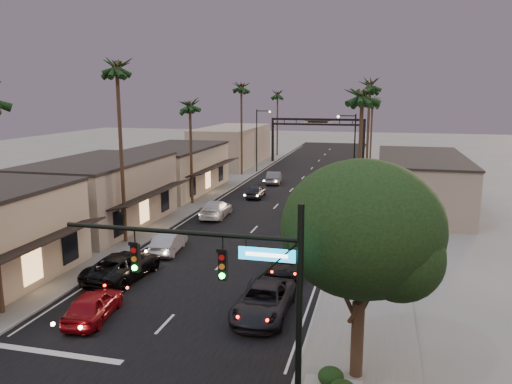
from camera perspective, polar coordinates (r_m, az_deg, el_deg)
The scene contains 30 objects.
ground at distance 53.28m, azimuth 2.95°, elevation -0.96°, with size 200.00×200.00×0.00m, color slate.
road at distance 58.09m, azimuth 3.89°, elevation 0.05°, with size 14.00×120.00×0.02m, color black.
sidewalk_left at distance 66.99m, azimuth -3.07°, elevation 1.60°, with size 5.00×92.00×0.12m, color slate.
sidewalk_right at distance 64.11m, azimuth 13.40°, elevation 0.88°, with size 5.00×92.00×0.12m, color slate.
storefront_mid at distance 44.44m, azimuth -17.36°, elevation -0.29°, with size 8.00×14.00×5.50m, color gray.
storefront_far at distance 58.51m, azimuth -9.25°, elevation 2.49°, with size 8.00×16.00×5.00m, color #B9AF8D.
storefront_dist at distance 79.93m, azimuth -2.76°, elevation 5.29°, with size 8.00×20.00×6.00m, color gray.
building_right at distance 52.03m, azimuth 18.29°, elevation 1.00°, with size 8.00×18.00×5.00m, color gray.
traffic_signal at distance 16.86m, azimuth -1.51°, elevation -10.08°, with size 8.51×0.22×7.80m.
corner_tree at distance 19.31m, azimuth 12.22°, elevation -4.75°, with size 6.20×6.20×8.80m.
arch at distance 81.93m, azimuth 7.05°, elevation 7.14°, with size 15.20×0.40×7.27m.
streetlight_right at distance 56.52m, azimuth 10.91°, elevation 5.03°, with size 2.13×0.30×9.00m.
streetlight_left at distance 71.40m, azimuth 0.30°, elevation 6.47°, with size 2.13×0.30×9.00m.
palm_lb at distance 38.02m, azimuth -15.66°, elevation 14.09°, with size 3.20×3.20×15.20m.
palm_lc at distance 50.65m, azimuth -7.58°, elevation 10.27°, with size 3.20×3.20×12.20m.
palm_ld at distance 68.69m, azimuth -1.69°, elevation 12.20°, with size 3.20×3.20×14.20m.
palm_ra at distance 35.16m, azimuth 12.09°, elevation 11.35°, with size 3.20×3.20×13.20m.
palm_rb at distance 55.17m, azimuth 12.91°, elevation 12.18°, with size 3.20×3.20×14.20m.
palm_rc at distance 75.15m, azimuth 13.20°, elevation 10.34°, with size 3.20×3.20×12.20m.
palm_far at distance 90.98m, azimuth 2.48°, elevation 11.33°, with size 3.20×3.20×13.20m.
oncoming_red at distance 27.00m, azimuth -18.10°, elevation -12.16°, with size 1.76×4.39×1.49m, color maroon.
oncoming_pickup at distance 32.03m, azimuth -14.94°, elevation -8.12°, with size 2.70×5.86×1.63m, color black.
oncoming_silver at distance 36.46m, azimuth -9.95°, elevation -5.66°, with size 1.55×4.45×1.47m, color gray.
oncoming_white at distance 46.10m, azimuth -4.58°, elevation -1.93°, with size 2.13×5.25×1.52m, color #B5B5B5.
oncoming_dgrey at distance 54.48m, azimuth -0.02°, elevation 0.10°, with size 1.70×4.23×1.44m, color black.
oncoming_grey_far at distance 63.04m, azimuth 2.05°, elevation 1.66°, with size 1.64×4.69×1.55m, color #55555A.
curbside_near at distance 26.11m, azimuth 0.89°, elevation -12.33°, with size 2.59×5.61×1.56m, color black.
curbside_black at distance 31.82m, azimuth 3.91°, elevation -8.01°, with size 2.10×5.16×1.50m, color black.
curbside_grey at distance 47.21m, azimuth 7.37°, elevation -1.59°, with size 1.97×4.89×1.66m, color #46454A.
curbside_far at distance 59.36m, azimuth 9.84°, elevation 0.82°, with size 1.45×4.16×1.37m, color black.
Camera 1 is at (9.91, -11.14, 11.20)m, focal length 35.00 mm.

